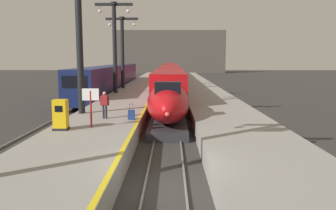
{
  "coord_description": "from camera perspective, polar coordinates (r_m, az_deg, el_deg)",
  "views": [
    {
      "loc": [
        0.24,
        -11.71,
        4.75
      ],
      "look_at": [
        0.01,
        9.86,
        1.8
      ],
      "focal_mm": 36.29,
      "sensor_mm": 36.0,
      "label": 1
    }
  ],
  "objects": [
    {
      "name": "highspeed_train_main",
      "position": [
        56.05,
        0.37,
        4.95
      ],
      "size": [
        2.92,
        76.46,
        3.6
      ],
      "color": "#B20F14",
      "rests_on": "ground"
    },
    {
      "name": "platform_left_safety_stripe",
      "position": [
        36.7,
        -2.53,
        2.01
      ],
      "size": [
        0.2,
        107.8,
        0.01
      ],
      "primitive_type": "cube",
      "color": "yellow",
      "rests_on": "platform_left"
    },
    {
      "name": "station_column_mid",
      "position": [
        23.78,
        -14.76,
        13.48
      ],
      "size": [
        4.0,
        0.68,
        10.39
      ],
      "color": "black",
      "rests_on": "platform_left"
    },
    {
      "name": "ground_plane",
      "position": [
        12.64,
        -0.53,
        -14.3
      ],
      "size": [
        260.0,
        260.0,
        0.0
      ],
      "primitive_type": "plane",
      "color": "#33302D"
    },
    {
      "name": "station_column_distant",
      "position": [
        43.15,
        -7.68,
        9.88
      ],
      "size": [
        4.0,
        0.68,
        8.81
      ],
      "color": "black",
      "rests_on": "platform_left"
    },
    {
      "name": "departure_info_board",
      "position": [
        18.67,
        -12.86,
        0.85
      ],
      "size": [
        0.9,
        0.1,
        2.12
      ],
      "color": "maroon",
      "rests_on": "platform_left"
    },
    {
      "name": "ticket_machine_yellow",
      "position": [
        18.56,
        -17.58,
        -1.76
      ],
      "size": [
        0.76,
        0.62,
        1.6
      ],
      "color": "yellow",
      "rests_on": "platform_left"
    },
    {
      "name": "platform_right",
      "position": [
        36.9,
        6.54,
        1.17
      ],
      "size": [
        4.8,
        110.0,
        1.05
      ],
      "primitive_type": "cube",
      "color": "gray",
      "rests_on": "ground"
    },
    {
      "name": "rolling_suitcase",
      "position": [
        20.81,
        -6.17,
        -1.65
      ],
      "size": [
        0.4,
        0.22,
        0.98
      ],
      "color": "navy",
      "rests_on": "platform_left"
    },
    {
      "name": "rail_secondary_left",
      "position": [
        40.52,
        -12.35,
        0.97
      ],
      "size": [
        0.08,
        110.0,
        0.12
      ],
      "primitive_type": "cube",
      "color": "slate",
      "rests_on": "ground"
    },
    {
      "name": "passenger_near_edge",
      "position": [
        21.37,
        -10.6,
        0.37
      ],
      "size": [
        0.57,
        0.23,
        1.69
      ],
      "color": "#23232D",
      "rests_on": "platform_left"
    },
    {
      "name": "platform_left",
      "position": [
        36.95,
        -6.05,
        1.18
      ],
      "size": [
        4.8,
        110.0,
        1.05
      ],
      "primitive_type": "cube",
      "color": "gray",
      "rests_on": "ground"
    },
    {
      "name": "station_column_far",
      "position": [
        37.49,
        -8.97,
        10.87
      ],
      "size": [
        4.0,
        0.68,
        9.65
      ],
      "color": "black",
      "rests_on": "platform_left"
    },
    {
      "name": "rail_main_left",
      "position": [
        39.5,
        -0.82,
        0.97
      ],
      "size": [
        0.08,
        110.0,
        0.12
      ],
      "primitive_type": "cube",
      "color": "slate",
      "rests_on": "ground"
    },
    {
      "name": "rail_secondary_right",
      "position": [
        40.21,
        -10.27,
        0.97
      ],
      "size": [
        0.08,
        110.0,
        0.12
      ],
      "primitive_type": "cube",
      "color": "slate",
      "rests_on": "ground"
    },
    {
      "name": "terminus_back_wall",
      "position": [
        113.73,
        0.5,
        8.93
      ],
      "size": [
        36.0,
        2.0,
        14.0
      ],
      "primitive_type": "cube",
      "color": "#4C4742",
      "rests_on": "ground"
    },
    {
      "name": "regional_train_adjacent",
      "position": [
        47.98,
        -9.42,
        4.56
      ],
      "size": [
        2.85,
        36.6,
        3.8
      ],
      "color": "#141E4C",
      "rests_on": "ground"
    },
    {
      "name": "rail_main_right",
      "position": [
        39.49,
        1.35,
        0.97
      ],
      "size": [
        0.08,
        110.0,
        0.12
      ],
      "primitive_type": "cube",
      "color": "slate",
      "rests_on": "ground"
    }
  ]
}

